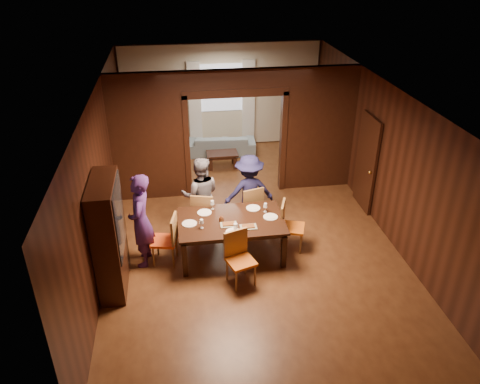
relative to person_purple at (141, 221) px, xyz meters
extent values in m
plane|color=#502A16|center=(2.05, 0.92, -0.89)|extent=(9.00, 9.00, 0.00)
cube|color=silver|center=(2.05, 0.92, 2.01)|extent=(5.50, 9.00, 0.02)
cube|color=black|center=(2.05, 5.42, 0.56)|extent=(5.50, 0.02, 2.90)
cube|color=black|center=(-0.70, 0.92, 0.56)|extent=(0.02, 9.00, 2.90)
cube|color=black|center=(4.80, 0.92, 0.56)|extent=(0.02, 9.00, 2.90)
cube|color=black|center=(0.13, 2.52, 0.31)|extent=(1.65, 0.15, 2.40)
cube|color=black|center=(3.98, 2.52, 0.31)|extent=(1.65, 0.15, 2.40)
cube|color=black|center=(2.05, 2.52, 1.76)|extent=(5.50, 0.15, 0.50)
cube|color=beige|center=(2.05, 5.39, 0.56)|extent=(5.40, 0.04, 2.85)
imported|color=#452366|center=(0.00, 0.00, 0.00)|extent=(0.48, 0.69, 1.78)
imported|color=slate|center=(1.13, 0.94, -0.08)|extent=(0.82, 0.66, 1.62)
imported|color=#171739|center=(2.11, 0.98, -0.10)|extent=(1.06, 0.66, 1.58)
imported|color=#7E96A5|center=(1.95, 4.77, -0.62)|extent=(1.94, 0.88, 0.55)
imported|color=black|center=(1.77, 0.10, -0.09)|extent=(0.34, 0.34, 0.08)
cube|color=black|center=(1.62, 0.00, -0.51)|extent=(1.94, 1.21, 0.76)
cube|color=black|center=(1.88, 3.89, -0.69)|extent=(0.80, 0.50, 0.40)
cube|color=black|center=(-0.48, -0.58, 0.11)|extent=(0.40, 1.20, 2.00)
cube|color=black|center=(4.75, 1.42, 0.16)|extent=(0.06, 0.90, 2.10)
cube|color=silver|center=(2.05, 5.36, 0.81)|extent=(1.20, 0.03, 1.30)
cube|color=white|center=(1.30, 5.32, 0.36)|extent=(0.35, 0.06, 2.40)
cube|color=white|center=(2.80, 5.32, 0.36)|extent=(0.35, 0.06, 2.40)
cylinder|color=silver|center=(0.85, -0.02, -0.13)|extent=(0.27, 0.27, 0.01)
cylinder|color=white|center=(1.15, 0.33, -0.13)|extent=(0.27, 0.27, 0.01)
cylinder|color=white|center=(2.09, 0.36, -0.13)|extent=(0.27, 0.27, 0.01)
cylinder|color=silver|center=(2.35, 0.00, -0.13)|extent=(0.27, 0.27, 0.01)
cylinder|color=white|center=(1.60, -0.40, -0.13)|extent=(0.27, 0.27, 0.01)
cube|color=gray|center=(1.55, -0.16, -0.11)|extent=(0.30, 0.20, 0.04)
cube|color=gray|center=(1.89, -0.29, -0.11)|extent=(0.30, 0.20, 0.04)
cylinder|color=white|center=(1.65, -0.35, -0.06)|extent=(0.07, 0.07, 0.14)
camera|label=1|loc=(0.72, -7.23, 4.41)|focal=35.00mm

